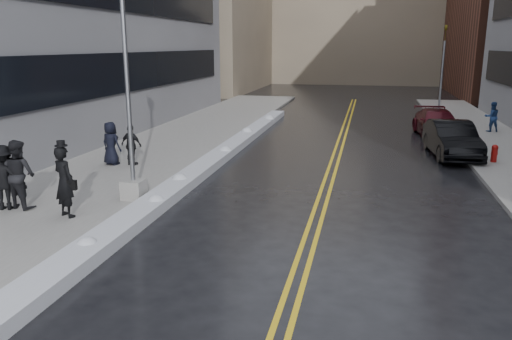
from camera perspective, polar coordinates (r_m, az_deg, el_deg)
The scene contains 17 objects.
ground at distance 13.39m, azimuth -4.66°, elevation -7.28°, with size 160.00×160.00×0.00m, color black.
sidewalk_west at distance 24.35m, azimuth -10.65°, elevation 2.49°, with size 5.50×50.00×0.15m, color gray.
lane_line_left at distance 22.47m, azimuth 8.72°, elevation 1.42°, with size 0.12×50.00×0.01m, color gold.
lane_line_right at distance 22.45m, azimuth 9.48°, elevation 1.38°, with size 0.12×50.00×0.01m, color gold.
snow_ridge at distance 21.37m, azimuth -4.61°, elevation 1.34°, with size 0.90×30.00×0.34m, color #B9BBC2.
building_west_far at distance 59.26m, azimuth -6.68°, elevation 18.01°, with size 14.00×22.00×18.00m, color gray.
lamppost at distance 15.76m, azimuth -14.24°, elevation 5.14°, with size 0.65×0.65×7.62m.
fire_hydrant at distance 22.91m, azimuth 25.59°, elevation 1.83°, with size 0.26×0.26×0.73m.
traffic_signal at distance 36.23m, azimuth 20.53°, elevation 10.91°, with size 0.16×0.20×6.00m.
pedestrian_fedora at distance 14.92m, azimuth -21.04°, elevation -1.27°, with size 0.74×0.48×2.02m, color black.
pedestrian_b at distance 16.27m, azimuth -25.47°, elevation -0.43°, with size 1.00×0.78×2.05m, color black.
pedestrian_c at distance 20.94m, azimuth -16.25°, elevation 2.94°, with size 0.85×0.55×1.74m, color black.
pedestrian_d at distance 20.65m, azimuth -14.05°, elevation 2.79°, with size 0.96×0.40×1.64m, color black.
pedestrian_e at distance 16.33m, azimuth -26.88°, elevation -0.76°, with size 1.25×0.72×1.93m, color black.
pedestrian_east at distance 30.92m, azimuth 25.36°, elevation 5.52°, with size 0.81×0.63×1.66m, color navy.
car_black at distance 23.85m, azimuth 21.48°, elevation 3.28°, with size 1.68×4.83×1.59m, color black.
car_maroon at distance 28.97m, azimuth 19.99°, elevation 5.03°, with size 2.04×5.03×1.46m, color #410A12.
Camera 1 is at (3.78, -11.89, 4.87)m, focal length 35.00 mm.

